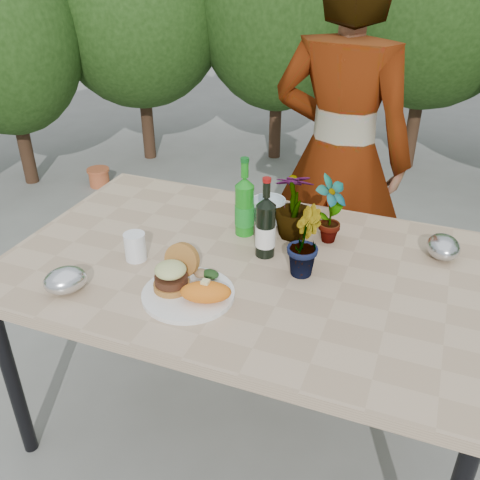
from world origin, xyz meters
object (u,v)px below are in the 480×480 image
(patio_table, at_px, (249,277))
(person, at_px, (340,158))
(wine_bottle, at_px, (266,228))
(dinner_plate, at_px, (188,294))

(patio_table, relative_size, person, 0.94)
(wine_bottle, bearing_deg, person, 72.28)
(patio_table, bearing_deg, dinner_plate, -113.21)
(wine_bottle, distance_m, person, 0.73)
(patio_table, height_order, person, person)
(dinner_plate, distance_m, person, 1.06)
(person, bearing_deg, dinner_plate, 82.50)
(wine_bottle, relative_size, person, 0.17)
(dinner_plate, bearing_deg, person, 77.43)
(patio_table, height_order, dinner_plate, dinner_plate)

